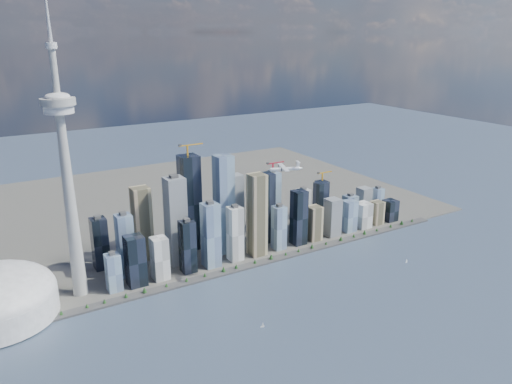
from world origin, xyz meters
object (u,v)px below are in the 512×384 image
airplane (285,168)px  needle_tower (66,172)px  sailboat_east (407,261)px  sailboat_west (263,325)px

airplane → needle_tower: bearing=177.8°
needle_tower → sailboat_east: needle_tower is taller
airplane → sailboat_west: (-121.32, -120.15, -222.90)m
needle_tower → airplane: (353.71, -143.26, -9.85)m
needle_tower → sailboat_west: 421.38m
airplane → sailboat_east: 354.81m
airplane → sailboat_east: airplane is taller
needle_tower → airplane: 381.75m
sailboat_east → needle_tower: bearing=152.4°
sailboat_east → airplane: bearing=156.7°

